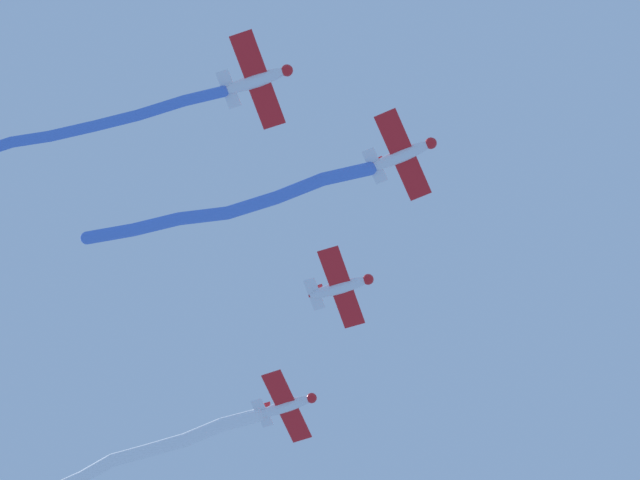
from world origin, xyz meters
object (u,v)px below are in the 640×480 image
(airplane_lead, at_px, (403,155))
(airplane_right_wing, at_px, (257,80))
(airplane_slot, at_px, (287,406))
(airplane_left_wing, at_px, (341,287))

(airplane_lead, distance_m, airplane_right_wing, 9.68)
(airplane_lead, bearing_deg, airplane_slot, 135.93)
(airplane_lead, bearing_deg, airplane_right_wing, -128.07)
(airplane_lead, relative_size, airplane_right_wing, 1.02)
(airplane_lead, xyz_separation_m, airplane_right_wing, (-9.37, 2.40, 0.30))
(airplane_lead, height_order, airplane_right_wing, airplane_right_wing)
(airplane_left_wing, bearing_deg, airplane_right_wing, -92.14)
(airplane_right_wing, bearing_deg, airplane_left_wing, 88.26)
(airplane_left_wing, xyz_separation_m, airplane_slot, (3.36, 9.08, -0.30))
(airplane_lead, distance_m, airplane_left_wing, 9.69)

